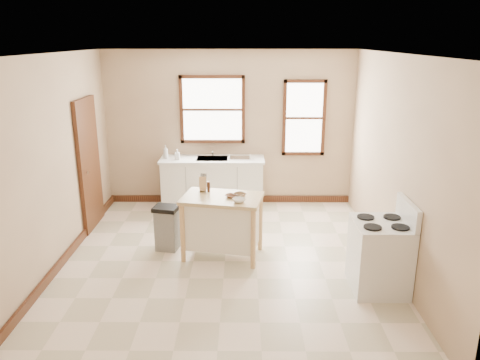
{
  "coord_description": "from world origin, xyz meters",
  "views": [
    {
      "loc": [
        0.25,
        -5.9,
        2.99
      ],
      "look_at": [
        0.21,
        0.4,
        1.06
      ],
      "focal_mm": 35.0,
      "sensor_mm": 36.0,
      "label": 1
    }
  ],
  "objects_px": {
    "pepper_grinder": "(209,187)",
    "bowl_c": "(239,200)",
    "soap_bottle_b": "(177,154)",
    "bowl_b": "(240,195)",
    "gas_stove": "(380,246)",
    "knife_block": "(203,184)",
    "kitchen_island": "(222,226)",
    "bowl_a": "(231,196)",
    "dish_rack": "(240,156)",
    "soap_bottle_a": "(166,152)",
    "trash_bin": "(167,228)"
  },
  "relations": [
    {
      "from": "soap_bottle_b",
      "to": "bowl_b",
      "type": "bearing_deg",
      "value": -58.62
    },
    {
      "from": "bowl_c",
      "to": "bowl_b",
      "type": "bearing_deg",
      "value": 88.26
    },
    {
      "from": "dish_rack",
      "to": "pepper_grinder",
      "type": "relative_size",
      "value": 2.51
    },
    {
      "from": "bowl_a",
      "to": "trash_bin",
      "type": "relative_size",
      "value": 0.23
    },
    {
      "from": "gas_stove",
      "to": "bowl_b",
      "type": "bearing_deg",
      "value": 151.79
    },
    {
      "from": "soap_bottle_b",
      "to": "pepper_grinder",
      "type": "relative_size",
      "value": 1.22
    },
    {
      "from": "bowl_b",
      "to": "trash_bin",
      "type": "distance_m",
      "value": 1.22
    },
    {
      "from": "kitchen_island",
      "to": "knife_block",
      "type": "distance_m",
      "value": 0.66
    },
    {
      "from": "bowl_c",
      "to": "dish_rack",
      "type": "bearing_deg",
      "value": 90.1
    },
    {
      "from": "bowl_a",
      "to": "gas_stove",
      "type": "bearing_deg",
      "value": -25.7
    },
    {
      "from": "soap_bottle_b",
      "to": "trash_bin",
      "type": "distance_m",
      "value": 1.85
    },
    {
      "from": "soap_bottle_b",
      "to": "trash_bin",
      "type": "xyz_separation_m",
      "value": [
        0.06,
        -1.72,
        -0.68
      ]
    },
    {
      "from": "soap_bottle_b",
      "to": "bowl_b",
      "type": "distance_m",
      "value": 2.22
    },
    {
      "from": "knife_block",
      "to": "bowl_a",
      "type": "relative_size",
      "value": 1.31
    },
    {
      "from": "dish_rack",
      "to": "knife_block",
      "type": "relative_size",
      "value": 1.88
    },
    {
      "from": "pepper_grinder",
      "to": "knife_block",
      "type": "bearing_deg",
      "value": 154.95
    },
    {
      "from": "soap_bottle_a",
      "to": "bowl_b",
      "type": "bearing_deg",
      "value": -77.29
    },
    {
      "from": "knife_block",
      "to": "trash_bin",
      "type": "height_order",
      "value": "knife_block"
    },
    {
      "from": "soap_bottle_a",
      "to": "bowl_c",
      "type": "height_order",
      "value": "soap_bottle_a"
    },
    {
      "from": "bowl_c",
      "to": "gas_stove",
      "type": "bearing_deg",
      "value": -21.57
    },
    {
      "from": "trash_bin",
      "to": "pepper_grinder",
      "type": "bearing_deg",
      "value": 11.98
    },
    {
      "from": "soap_bottle_b",
      "to": "knife_block",
      "type": "bearing_deg",
      "value": -69.58
    },
    {
      "from": "knife_block",
      "to": "trash_bin",
      "type": "relative_size",
      "value": 0.3
    },
    {
      "from": "bowl_b",
      "to": "soap_bottle_a",
      "type": "bearing_deg",
      "value": 123.93
    },
    {
      "from": "soap_bottle_a",
      "to": "pepper_grinder",
      "type": "relative_size",
      "value": 1.6
    },
    {
      "from": "dish_rack",
      "to": "knife_block",
      "type": "distance_m",
      "value": 1.83
    },
    {
      "from": "dish_rack",
      "to": "bowl_a",
      "type": "height_order",
      "value": "dish_rack"
    },
    {
      "from": "soap_bottle_b",
      "to": "bowl_b",
      "type": "relative_size",
      "value": 1.07
    },
    {
      "from": "pepper_grinder",
      "to": "bowl_b",
      "type": "distance_m",
      "value": 0.49
    },
    {
      "from": "knife_block",
      "to": "bowl_b",
      "type": "relative_size",
      "value": 1.17
    },
    {
      "from": "knife_block",
      "to": "bowl_c",
      "type": "height_order",
      "value": "knife_block"
    },
    {
      "from": "soap_bottle_a",
      "to": "soap_bottle_b",
      "type": "bearing_deg",
      "value": -39.13
    },
    {
      "from": "pepper_grinder",
      "to": "bowl_c",
      "type": "relative_size",
      "value": 0.89
    },
    {
      "from": "bowl_a",
      "to": "soap_bottle_b",
      "type": "bearing_deg",
      "value": 117.12
    },
    {
      "from": "bowl_c",
      "to": "knife_block",
      "type": "bearing_deg",
      "value": 137.77
    },
    {
      "from": "bowl_a",
      "to": "bowl_b",
      "type": "height_order",
      "value": "bowl_b"
    },
    {
      "from": "dish_rack",
      "to": "trash_bin",
      "type": "height_order",
      "value": "dish_rack"
    },
    {
      "from": "pepper_grinder",
      "to": "trash_bin",
      "type": "height_order",
      "value": "pepper_grinder"
    },
    {
      "from": "bowl_c",
      "to": "soap_bottle_a",
      "type": "bearing_deg",
      "value": 120.85
    },
    {
      "from": "bowl_a",
      "to": "bowl_c",
      "type": "height_order",
      "value": "bowl_c"
    },
    {
      "from": "dish_rack",
      "to": "bowl_c",
      "type": "relative_size",
      "value": 2.24
    },
    {
      "from": "pepper_grinder",
      "to": "trash_bin",
      "type": "distance_m",
      "value": 0.88
    },
    {
      "from": "pepper_grinder",
      "to": "bowl_b",
      "type": "relative_size",
      "value": 0.88
    },
    {
      "from": "bowl_c",
      "to": "trash_bin",
      "type": "distance_m",
      "value": 1.28
    },
    {
      "from": "trash_bin",
      "to": "kitchen_island",
      "type": "bearing_deg",
      "value": -2.52
    },
    {
      "from": "soap_bottle_a",
      "to": "bowl_a",
      "type": "xyz_separation_m",
      "value": [
        1.21,
        -2.02,
        -0.13
      ]
    },
    {
      "from": "soap_bottle_b",
      "to": "bowl_c",
      "type": "height_order",
      "value": "soap_bottle_b"
    },
    {
      "from": "kitchen_island",
      "to": "bowl_a",
      "type": "xyz_separation_m",
      "value": [
        0.12,
        -0.02,
        0.46
      ]
    },
    {
      "from": "knife_block",
      "to": "trash_bin",
      "type": "distance_m",
      "value": 0.84
    },
    {
      "from": "soap_bottle_a",
      "to": "trash_bin",
      "type": "distance_m",
      "value": 1.95
    }
  ]
}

